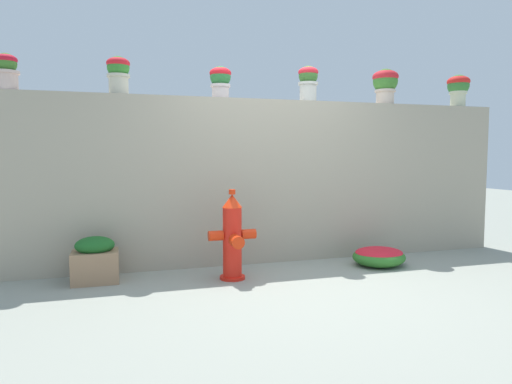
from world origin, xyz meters
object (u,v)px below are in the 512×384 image
at_px(potted_plant_5, 458,87).
at_px(flower_bush_left, 379,256).
at_px(potted_plant_2, 220,79).
at_px(potted_plant_3, 308,80).
at_px(potted_plant_0, 6,69).
at_px(fire_hydrant, 233,238).
at_px(potted_plant_1, 118,72).
at_px(planter_box, 95,260).
at_px(potted_plant_4, 385,83).

bearing_deg(potted_plant_5, flower_bush_left, -157.21).
bearing_deg(potted_plant_2, potted_plant_3, -2.90).
height_order(potted_plant_0, fire_hydrant, potted_plant_0).
distance_m(potted_plant_0, potted_plant_5, 5.52).
bearing_deg(potted_plant_2, potted_plant_0, -178.60).
xyz_separation_m(potted_plant_1, potted_plant_3, (2.20, -0.06, 0.01)).
height_order(potted_plant_1, planter_box, potted_plant_1).
height_order(flower_bush_left, planter_box, planter_box).
relative_size(fire_hydrant, flower_bush_left, 1.50).
height_order(potted_plant_5, planter_box, potted_plant_5).
height_order(potted_plant_1, fire_hydrant, potted_plant_1).
bearing_deg(potted_plant_0, potted_plant_3, -0.01).
bearing_deg(potted_plant_5, fire_hydrant, -167.54).
xyz_separation_m(potted_plant_2, planter_box, (-1.40, -0.45, -1.93)).
height_order(potted_plant_2, potted_plant_3, potted_plant_3).
bearing_deg(planter_box, flower_bush_left, -3.97).
distance_m(fire_hydrant, planter_box, 1.40).
distance_m(potted_plant_0, potted_plant_2, 2.21).
distance_m(potted_plant_2, fire_hydrant, 1.87).
bearing_deg(potted_plant_2, fire_hydrant, -93.47).
distance_m(potted_plant_2, potted_plant_3, 1.07).
relative_size(potted_plant_2, planter_box, 0.80).
distance_m(potted_plant_1, potted_plant_5, 4.44).
relative_size(potted_plant_1, fire_hydrant, 0.45).
height_order(potted_plant_4, fire_hydrant, potted_plant_4).
xyz_separation_m(potted_plant_2, potted_plant_3, (1.07, -0.05, 0.03)).
bearing_deg(potted_plant_5, potted_plant_3, -178.44).
bearing_deg(potted_plant_5, planter_box, -174.50).
relative_size(potted_plant_0, fire_hydrant, 0.40).
bearing_deg(potted_plant_3, planter_box, -170.97).
bearing_deg(potted_plant_5, potted_plant_2, -179.88).
bearing_deg(flower_bush_left, potted_plant_5, 22.79).
bearing_deg(potted_plant_5, potted_plant_0, -179.37).
bearing_deg(fire_hydrant, potted_plant_4, 18.08).
height_order(potted_plant_0, potted_plant_2, same).
distance_m(potted_plant_1, potted_plant_2, 1.13).
xyz_separation_m(potted_plant_0, potted_plant_1, (1.08, 0.06, 0.04)).
relative_size(potted_plant_0, potted_plant_3, 0.87).
relative_size(potted_plant_0, flower_bush_left, 0.60).
relative_size(potted_plant_1, potted_plant_3, 0.98).
distance_m(potted_plant_1, flower_bush_left, 3.58).
relative_size(potted_plant_0, potted_plant_4, 0.81).
bearing_deg(potted_plant_2, potted_plant_5, 0.12).
distance_m(potted_plant_3, fire_hydrant, 2.19).
bearing_deg(potted_plant_3, potted_plant_1, 178.42).
bearing_deg(potted_plant_3, potted_plant_4, 2.10).
bearing_deg(potted_plant_0, potted_plant_5, 0.63).
distance_m(potted_plant_0, flower_bush_left, 4.46).
relative_size(potted_plant_5, fire_hydrant, 0.48).
relative_size(potted_plant_0, potted_plant_5, 0.84).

